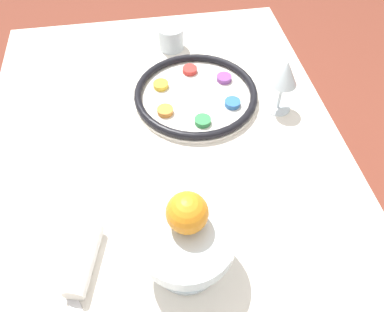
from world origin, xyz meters
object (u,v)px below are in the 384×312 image
(napkin_roll, at_px, (84,260))
(cup_mid, at_px, (171,38))
(fruit_stand, at_px, (186,242))
(wine_glass, at_px, (285,76))
(orange_fruit, at_px, (187,213))
(seder_plate, at_px, (196,94))

(napkin_roll, height_order, cup_mid, cup_mid)
(napkin_roll, bearing_deg, fruit_stand, 81.84)
(wine_glass, distance_m, orange_fruit, 0.48)
(wine_glass, distance_m, cup_mid, 0.41)
(seder_plate, bearing_deg, fruit_stand, -11.88)
(seder_plate, distance_m, cup_mid, 0.25)
(wine_glass, bearing_deg, fruit_stand, -38.26)
(seder_plate, distance_m, fruit_stand, 0.48)
(orange_fruit, bearing_deg, cup_mid, 175.35)
(orange_fruit, relative_size, napkin_roll, 0.50)
(wine_glass, bearing_deg, cup_mid, -142.21)
(orange_fruit, bearing_deg, seder_plate, 168.30)
(wine_glass, height_order, cup_mid, wine_glass)
(cup_mid, bearing_deg, orange_fruit, -4.65)
(wine_glass, bearing_deg, napkin_roll, -54.14)
(wine_glass, relative_size, fruit_stand, 0.85)
(orange_fruit, xyz_separation_m, napkin_roll, (-0.01, -0.20, -0.13))
(seder_plate, xyz_separation_m, cup_mid, (-0.25, -0.04, 0.02))
(wine_glass, xyz_separation_m, napkin_roll, (0.36, -0.50, -0.09))
(wine_glass, height_order, fruit_stand, wine_glass)
(orange_fruit, xyz_separation_m, cup_mid, (-0.69, 0.06, -0.12))
(seder_plate, height_order, cup_mid, cup_mid)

